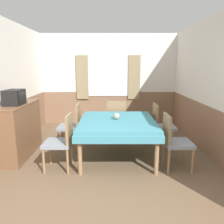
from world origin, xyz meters
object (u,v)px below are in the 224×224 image
object	(u,v)px
chair_left_far	(72,124)
chair_head_window	(116,118)
sideboard	(18,130)
dining_table	(117,125)
tv	(14,97)
chair_left_near	(62,140)
chair_right_near	(174,140)
chair_right_far	(161,124)
vase	(116,116)

from	to	relation	value
chair_left_far	chair_head_window	size ratio (longest dim) A/B	1.00
sideboard	chair_left_far	bearing A→B (deg)	22.80
dining_table	tv	size ratio (longest dim) A/B	4.01
chair_left_near	chair_right_near	xyz separation A→B (m)	(1.85, 0.00, 0.00)
chair_right_far	chair_left_far	world-z (taller)	same
sideboard	tv	world-z (taller)	tv
sideboard	vase	xyz separation A→B (m)	(1.87, -0.04, 0.27)
chair_left_near	vase	distance (m)	1.09
chair_right_near	chair_left_far	bearing A→B (deg)	-117.66
chair_left_near	chair_head_window	bearing A→B (deg)	-31.79
tv	dining_table	bearing A→B (deg)	1.59
tv	chair_head_window	bearing A→B (deg)	29.96
chair_left_near	chair_right_far	xyz separation A→B (m)	(1.85, 0.97, 0.00)
chair_left_far	chair_head_window	xyz separation A→B (m)	(0.93, 0.52, 0.00)
chair_left_near	chair_left_far	distance (m)	0.97
chair_right_far	chair_head_window	bearing A→B (deg)	-119.47
dining_table	vase	distance (m)	0.17
chair_left_near	chair_left_far	bearing A→B (deg)	0.00
chair_left_near	chair_right_near	bearing A→B (deg)	-90.00
dining_table	chair_left_near	xyz separation A→B (m)	(-0.93, -0.49, -0.12)
dining_table	chair_right_near	bearing A→B (deg)	-27.66
chair_left_near	chair_head_window	distance (m)	1.76
chair_right_near	chair_left_far	size ratio (longest dim) A/B	1.00
sideboard	vase	distance (m)	1.89
chair_left_near	chair_right_near	world-z (taller)	same
chair_head_window	tv	world-z (taller)	tv
dining_table	sideboard	size ratio (longest dim) A/B	1.23
chair_right_near	sideboard	world-z (taller)	sideboard
dining_table	tv	xyz separation A→B (m)	(-1.84, -0.05, 0.53)
dining_table	tv	world-z (taller)	tv
chair_left_near	sideboard	xyz separation A→B (m)	(-0.95, 0.57, 0.01)
chair_head_window	tv	distance (m)	2.22
chair_right_far	tv	xyz separation A→B (m)	(-2.77, -0.54, 0.64)
chair_head_window	sideboard	distance (m)	2.10
dining_table	chair_left_near	distance (m)	1.05
chair_right_far	chair_head_window	distance (m)	1.06
chair_left_near	chair_right_far	bearing A→B (deg)	-62.34
chair_right_near	tv	world-z (taller)	tv
tv	chair_right_far	bearing A→B (deg)	10.98
sideboard	tv	distance (m)	0.65
dining_table	chair_right_far	size ratio (longest dim) A/B	1.67
dining_table	tv	distance (m)	1.92
chair_right_far	vase	distance (m)	1.08
chair_left_near	dining_table	bearing A→B (deg)	-62.34
chair_left_near	tv	size ratio (longest dim) A/B	2.40
chair_left_near	chair_head_window	world-z (taller)	same
vase	chair_left_near	bearing A→B (deg)	-149.79
chair_left_near	chair_right_near	distance (m)	1.85
dining_table	chair_right_far	bearing A→B (deg)	27.66
chair_right_near	tv	distance (m)	2.87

